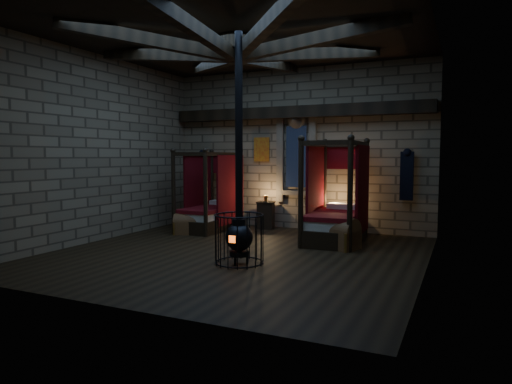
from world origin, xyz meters
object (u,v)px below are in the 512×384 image
at_px(trunk_right, 336,234).
at_px(stove, 239,232).
at_px(trunk_left, 189,225).
at_px(bed_left, 211,211).
at_px(bed_right, 336,217).

bearing_deg(trunk_right, stove, -99.96).
bearing_deg(trunk_right, trunk_left, -163.30).
distance_m(bed_left, bed_right, 3.41).
relative_size(trunk_left, stove, 0.20).
height_order(bed_left, bed_right, bed_right).
height_order(bed_right, trunk_left, bed_right).
bearing_deg(trunk_left, trunk_right, -24.00).
relative_size(bed_right, trunk_left, 2.71).
bearing_deg(bed_left, trunk_right, -14.97).
height_order(bed_left, trunk_left, bed_left).
bearing_deg(trunk_left, bed_left, 60.07).
distance_m(trunk_left, stove, 3.44).
bearing_deg(bed_right, stove, -111.13).
xyz_separation_m(bed_left, trunk_right, (3.60, -1.01, -0.20)).
distance_m(bed_left, trunk_left, 0.89).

